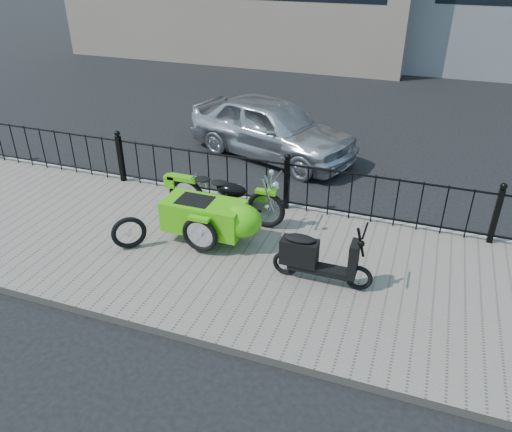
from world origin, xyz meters
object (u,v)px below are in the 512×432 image
(motorcycle_sidecar, at_px, (218,213))
(spare_tire, at_px, (129,233))
(scooter, at_px, (315,258))
(sedan_car, at_px, (272,128))

(motorcycle_sidecar, height_order, spare_tire, motorcycle_sidecar)
(scooter, height_order, sedan_car, sedan_car)
(scooter, xyz_separation_m, sedan_car, (-2.17, 4.57, 0.18))
(motorcycle_sidecar, bearing_deg, sedan_car, 95.57)
(motorcycle_sidecar, distance_m, scooter, 1.88)
(spare_tire, height_order, sedan_car, sedan_car)
(sedan_car, bearing_deg, scooter, -136.62)
(motorcycle_sidecar, relative_size, scooter, 1.55)
(spare_tire, xyz_separation_m, sedan_car, (0.83, 4.73, 0.29))
(spare_tire, bearing_deg, scooter, 3.04)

